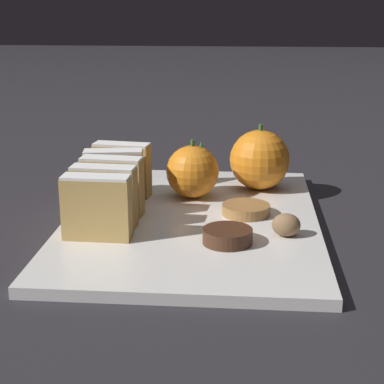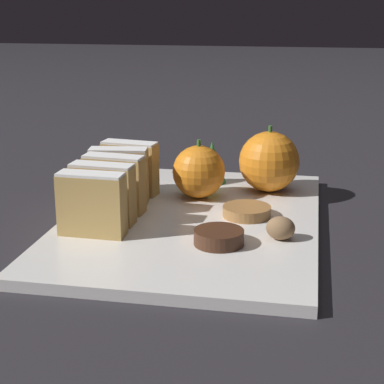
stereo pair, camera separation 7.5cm
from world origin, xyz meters
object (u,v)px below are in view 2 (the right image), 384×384
at_px(orange_far, 269,162).
at_px(chocolate_cookie, 219,237).
at_px(walnut, 281,228).
at_px(orange_near, 199,172).

bearing_deg(orange_far, chocolate_cookie, -99.89).
distance_m(orange_far, walnut, 0.18).
bearing_deg(orange_far, orange_near, -152.14).
xyz_separation_m(orange_near, walnut, (0.11, -0.13, -0.02)).
height_order(orange_far, walnut, orange_far).
relative_size(orange_far, chocolate_cookie, 1.67).
distance_m(orange_far, chocolate_cookie, 0.21).
relative_size(orange_near, orange_far, 0.86).
distance_m(walnut, chocolate_cookie, 0.07).
bearing_deg(walnut, chocolate_cookie, -156.91).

